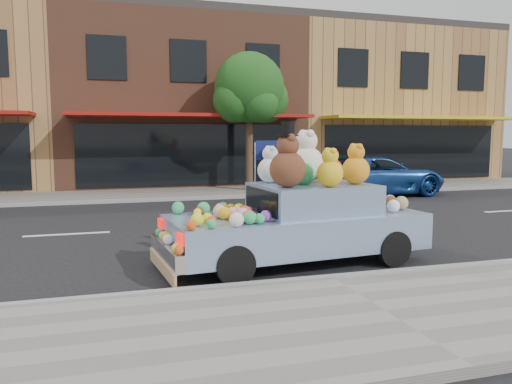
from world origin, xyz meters
name	(u,v)px	position (x,y,z in m)	size (l,w,h in m)	color
ground	(243,225)	(0.00, 0.00, 0.00)	(120.00, 120.00, 0.00)	black
near_sidewalk	(385,315)	(0.00, -6.50, 0.06)	(60.00, 3.00, 0.12)	gray
far_sidewalk	(197,193)	(0.00, 6.50, 0.06)	(60.00, 3.00, 0.12)	gray
near_kerb	(331,280)	(0.00, -5.00, 0.07)	(60.00, 0.12, 0.13)	gray
far_kerb	(204,198)	(0.00, 5.00, 0.07)	(60.00, 0.12, 0.13)	gray
storefront_mid	(176,103)	(0.00, 11.97, 3.64)	(10.00, 9.80, 7.30)	brown
storefront_right	(369,107)	(10.00, 11.97, 3.64)	(10.00, 9.80, 7.30)	#A97D46
street_tree	(249,94)	(2.03, 6.55, 3.69)	(3.00, 2.70, 5.22)	#38281C
car_blue	(376,176)	(6.14, 4.39, 0.71)	(2.35, 5.10, 1.42)	#1C4A9C
art_car	(299,216)	(-0.02, -3.74, 0.82)	(4.63, 2.17, 2.39)	black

